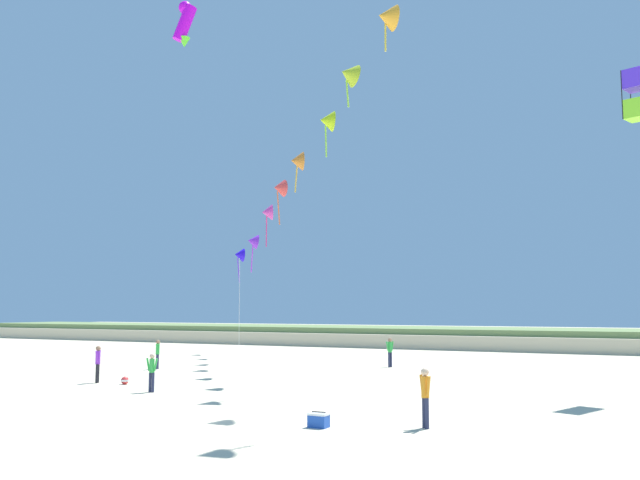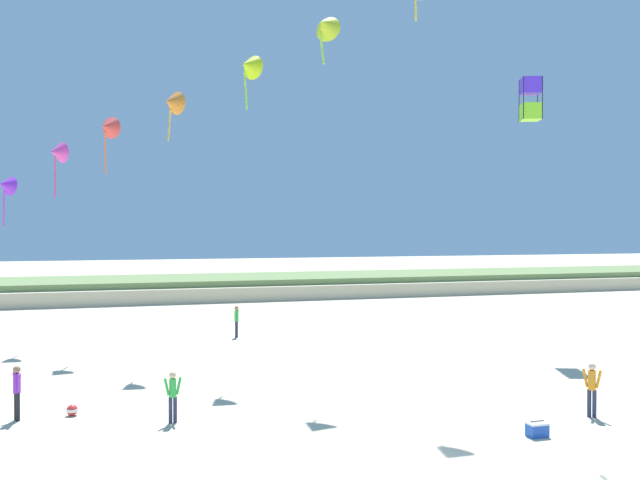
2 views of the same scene
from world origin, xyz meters
TOP-DOWN VIEW (x-y plane):
  - ground_plane at (0.00, 0.00)m, footprint 240.00×240.00m
  - dune_ridge at (0.00, 45.05)m, footprint 120.00×12.19m
  - person_near_right at (-0.80, 21.50)m, footprint 0.34×0.59m
  - person_mid_center at (7.48, 2.39)m, footprint 0.50×0.49m
  - person_far_left at (-10.16, 7.24)m, footprint 0.34×0.58m
  - person_far_right at (-5.47, 5.56)m, footprint 0.57×0.22m
  - kite_banner_string at (-1.70, 14.12)m, footprint 30.55×30.07m
  - large_kite_low_lead at (13.34, 14.60)m, footprint 1.26×1.26m
  - beach_cooler at (4.60, 1.14)m, footprint 0.58×0.41m
  - beach_ball at (-8.53, 7.33)m, footprint 0.36×0.36m

SIDE VIEW (x-z plane):
  - ground_plane at x=0.00m, z-range 0.00..0.00m
  - beach_ball at x=-8.53m, z-range 0.00..0.36m
  - beach_cooler at x=4.60m, z-range -0.02..0.45m
  - dune_ridge at x=0.00m, z-range 0.00..1.72m
  - person_far_right at x=-5.47m, z-range 0.13..1.74m
  - person_far_left at x=-10.16m, z-range 0.14..1.87m
  - person_near_right at x=-0.80m, z-range 0.14..1.88m
  - person_mid_center at x=7.48m, z-range 0.14..1.89m
  - large_kite_low_lead at x=13.34m, z-range 11.65..13.83m
  - kite_banner_string at x=-1.70m, z-range 3.52..23.24m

